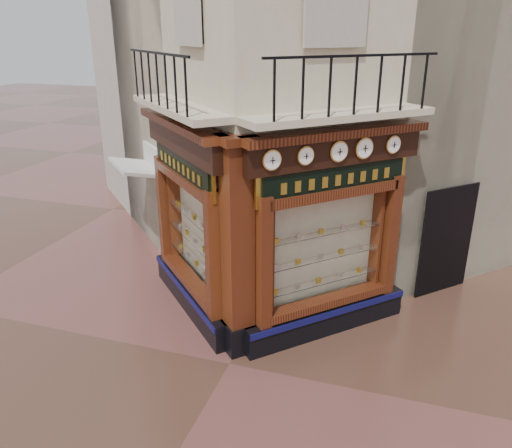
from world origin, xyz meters
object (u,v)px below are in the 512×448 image
at_px(clock_d, 364,148).
at_px(corner_pilaster, 238,253).
at_px(clock_b, 305,156).
at_px(signboard_left, 182,166).
at_px(clock_c, 339,151).
at_px(clock_e, 393,145).
at_px(signboard_right, 336,179).
at_px(awning, 145,259).
at_px(clock_a, 272,160).

bearing_deg(clock_d, corner_pilaster, 169.16).
distance_m(corner_pilaster, clock_b, 2.01).
bearing_deg(signboard_left, clock_c, -137.25).
relative_size(clock_d, clock_e, 1.15).
bearing_deg(signboard_right, signboard_left, 135.00).
xyz_separation_m(clock_d, signboard_left, (-3.34, -0.26, -0.52)).
height_order(signboard_left, signboard_right, signboard_right).
bearing_deg(clock_b, clock_c, 0.00).
relative_size(corner_pilaster, clock_e, 12.16).
bearing_deg(clock_d, awning, 118.57).
height_order(clock_b, awning, clock_b).
bearing_deg(clock_b, signboard_right, 8.80).
bearing_deg(signboard_left, corner_pilaster, -169.75).
distance_m(clock_e, awning, 7.04).
height_order(clock_a, awning, clock_a).
bearing_deg(clock_b, corner_pilaster, 157.59).
distance_m(clock_c, awning, 6.56).
relative_size(signboard_left, signboard_right, 0.98).
xyz_separation_m(clock_b, signboard_left, (-2.50, 0.58, -0.52)).
relative_size(clock_a, awning, 0.20).
bearing_deg(signboard_right, clock_e, -5.60).
bearing_deg(clock_e, corner_pilaster, 171.56).
bearing_deg(clock_b, awning, 107.04).
bearing_deg(signboard_right, clock_c, -116.20).
bearing_deg(clock_a, clock_d, 0.00).
distance_m(clock_a, clock_d, 1.82).
bearing_deg(clock_b, signboard_left, 121.84).
relative_size(corner_pilaster, clock_d, 10.54).
bearing_deg(clock_a, clock_b, 0.00).
xyz_separation_m(clock_d, signboard_right, (-0.42, -0.26, -0.52)).
bearing_deg(clock_e, clock_b, -180.00).
distance_m(clock_b, signboard_right, 0.89).
bearing_deg(clock_a, corner_pilaster, 133.99).
bearing_deg(signboard_left, signboard_right, -135.00).
height_order(clock_e, signboard_left, clock_e).
xyz_separation_m(clock_e, awning, (-5.93, 1.15, -3.62)).
height_order(clock_b, clock_c, clock_c).
height_order(clock_a, clock_d, clock_d).
xyz_separation_m(clock_c, awning, (-5.10, 1.99, -3.62)).
xyz_separation_m(clock_a, clock_c, (0.91, 0.91, 0.00)).
relative_size(clock_a, clock_b, 1.07).
distance_m(clock_b, awning, 6.37).
xyz_separation_m(corner_pilaster, clock_a, (0.59, -0.01, 1.67)).
distance_m(clock_c, signboard_left, 3.01).
bearing_deg(signboard_right, corner_pilaster, 169.75).
relative_size(clock_e, signboard_right, 0.14).
height_order(corner_pilaster, clock_c, corner_pilaster).
xyz_separation_m(clock_e, signboard_right, (-0.88, -0.72, -0.52)).
distance_m(clock_e, signboard_left, 3.90).
distance_m(corner_pilaster, clock_d, 2.82).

